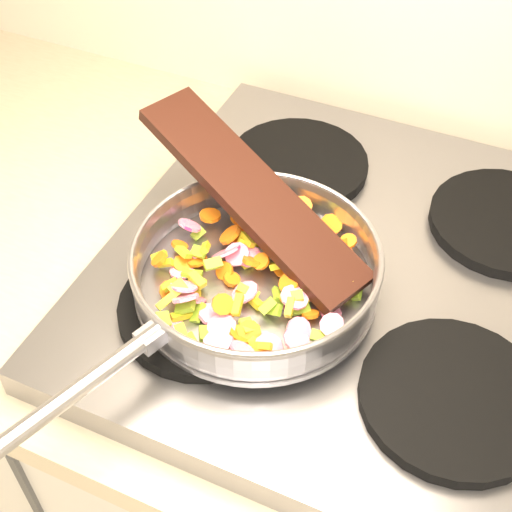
% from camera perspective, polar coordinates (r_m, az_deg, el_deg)
% --- Properties ---
extents(cooktop, '(0.60, 0.60, 0.04)m').
position_cam_1_polar(cooktop, '(0.87, 8.41, -1.80)').
color(cooktop, '#939399').
rests_on(cooktop, counter_top).
extents(grate_fl, '(0.19, 0.19, 0.02)m').
position_cam_1_polar(grate_fl, '(0.79, -4.21, -4.21)').
color(grate_fl, black).
rests_on(grate_fl, cooktop).
extents(grate_fr, '(0.19, 0.19, 0.02)m').
position_cam_1_polar(grate_fr, '(0.75, 15.51, -10.84)').
color(grate_fr, black).
rests_on(grate_fr, cooktop).
extents(grate_bl, '(0.19, 0.19, 0.02)m').
position_cam_1_polar(grate_bl, '(0.98, 3.37, 7.38)').
color(grate_bl, black).
rests_on(grate_bl, cooktop).
extents(grate_br, '(0.19, 0.19, 0.02)m').
position_cam_1_polar(grate_br, '(0.94, 19.38, 2.60)').
color(grate_br, black).
rests_on(grate_br, cooktop).
extents(saute_pan, '(0.31, 0.47, 0.06)m').
position_cam_1_polar(saute_pan, '(0.78, -0.14, -1.03)').
color(saute_pan, '#9E9EA5').
rests_on(saute_pan, grate_fl).
extents(vegetable_heap, '(0.24, 0.26, 0.04)m').
position_cam_1_polar(vegetable_heap, '(0.78, 0.38, -1.74)').
color(vegetable_heap, orange).
rests_on(vegetable_heap, saute_pan).
extents(wooden_spatula, '(0.32, 0.19, 0.10)m').
position_cam_1_polar(wooden_spatula, '(0.81, -0.30, 5.03)').
color(wooden_spatula, black).
rests_on(wooden_spatula, saute_pan).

